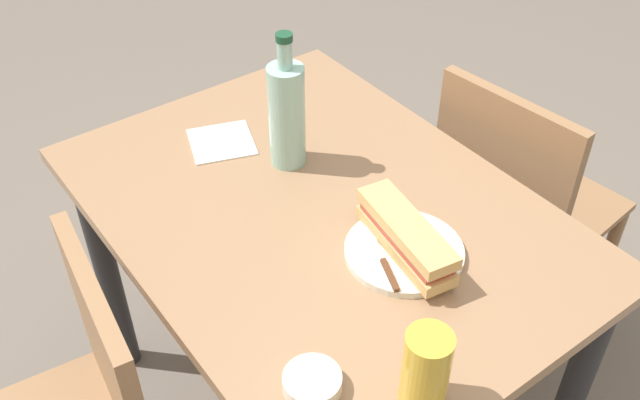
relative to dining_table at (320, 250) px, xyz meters
name	(u,v)px	position (x,y,z in m)	size (l,w,h in m)	color
dining_table	(320,250)	(0.00, 0.00, 0.00)	(1.08, 0.78, 0.74)	#997251
chair_near	(514,204)	(-0.05, -0.59, -0.13)	(0.44, 0.44, 0.85)	#936B47
plate_near	(404,252)	(-0.20, -0.05, 0.13)	(0.23, 0.23, 0.01)	silver
baguette_sandwich_near	(406,236)	(-0.20, -0.05, 0.17)	(0.26, 0.11, 0.07)	tan
knife_near	(383,261)	(-0.21, 0.01, 0.14)	(0.17, 0.08, 0.01)	silver
water_bottle	(287,113)	(0.17, -0.04, 0.25)	(0.08, 0.08, 0.31)	#99C6B7
beer_glass	(426,370)	(-0.46, 0.15, 0.20)	(0.07, 0.07, 0.15)	gold
olive_bowl	(312,383)	(-0.34, 0.27, 0.14)	(0.09, 0.09, 0.03)	silver
paper_napkin	(222,142)	(0.32, 0.05, 0.12)	(0.14, 0.14, 0.00)	white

